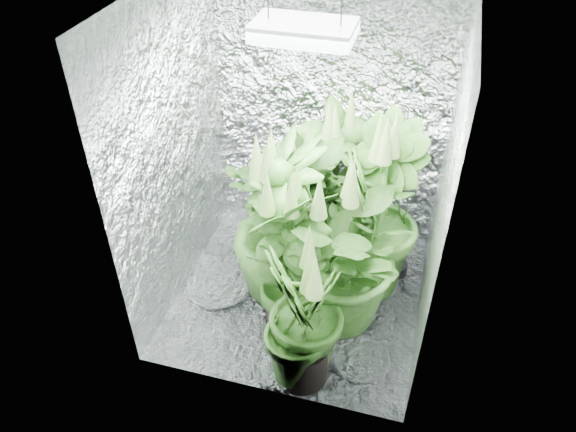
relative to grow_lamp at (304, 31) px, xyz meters
The scene contains 13 objects.
ground 1.83m from the grow_lamp, ahead, with size 1.60×1.60×0.00m, color white.
walls 0.83m from the grow_lamp, ahead, with size 1.62×1.62×2.00m.
grow_lamp is the anchor object (origin of this frame).
plant_a 1.42m from the grow_lamp, 111.94° to the left, with size 0.86×0.86×1.02m.
plant_b 1.44m from the grow_lamp, 81.79° to the left, with size 0.79×0.79×1.18m.
plant_c 1.31m from the grow_lamp, 29.09° to the left, with size 0.87×0.87×1.31m.
plant_d 1.34m from the grow_lamp, 97.30° to the left, with size 0.79×0.79×1.11m.
plant_e 1.30m from the grow_lamp, 35.00° to the right, with size 1.28×1.28×1.20m.
plant_f 1.31m from the grow_lamp, 89.74° to the right, with size 0.80×0.80×1.18m.
plant_g 1.50m from the grow_lamp, 74.16° to the right, with size 0.55×0.55×1.06m.
plant_h 1.24m from the grow_lamp, behind, with size 0.91×0.91×1.26m.
circulation_fan 1.81m from the grow_lamp, 33.16° to the left, with size 0.17×0.33×0.38m.
plant_label 1.69m from the grow_lamp, 69.83° to the right, with size 0.05×0.01×0.08m, color white.
Camera 1 is at (0.64, -2.62, 2.81)m, focal length 35.00 mm.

